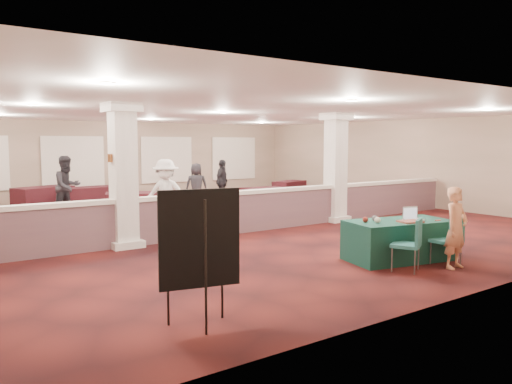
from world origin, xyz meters
TOP-DOWN VIEW (x-y plane):
  - ground at (0.00, 0.00)m, footprint 16.00×16.00m
  - wall_back at (0.00, 8.00)m, footprint 16.00×0.04m
  - wall_front at (0.00, -8.00)m, footprint 16.00×0.04m
  - wall_right at (8.00, 0.00)m, footprint 0.04×16.00m
  - ceiling at (0.00, 0.00)m, footprint 16.00×16.00m
  - partition_wall at (0.00, -1.50)m, footprint 15.60×0.28m
  - column_left at (-3.50, -1.50)m, footprint 0.72×0.72m
  - column_right at (3.00, -1.50)m, footprint 0.72×0.72m
  - sconce_left at (-3.78, -1.50)m, footprint 0.12×0.12m
  - sconce_right at (-3.22, -1.50)m, footprint 0.12×0.12m
  - near_table at (0.50, -5.86)m, footprint 2.24×1.46m
  - conf_chair_main at (0.91, -6.74)m, footprint 0.49×0.49m
  - conf_chair_side at (-0.04, -6.57)m, footprint 0.65×0.65m
  - easel_board at (-4.51, -6.80)m, footprint 1.02×0.59m
  - woman at (0.82, -6.90)m, footprint 0.57×0.40m
  - far_table_front_left at (-5.20, 0.30)m, footprint 1.98×1.16m
  - far_table_front_center at (-1.50, 2.72)m, footprint 2.13×1.59m
  - far_table_front_right at (3.62, 3.00)m, footprint 1.69×0.97m
  - far_table_back_left at (-3.47, 6.50)m, footprint 2.16×1.60m
  - far_table_back_center at (-2.00, 6.09)m, footprint 1.89×1.07m
  - far_table_back_right at (6.50, 4.96)m, footprint 1.77×1.24m
  - attendee_a at (-3.29, 4.00)m, footprint 1.05×0.83m
  - attendee_b at (-1.79, 0.00)m, footprint 1.29×1.20m
  - attendee_c at (2.45, 4.06)m, footprint 1.08×0.98m
  - attendee_d at (1.04, 3.50)m, footprint 0.91×0.75m
  - laptop_base at (0.81, -5.98)m, footprint 0.41×0.32m
  - laptop_screen at (0.84, -5.86)m, footprint 0.35×0.09m
  - screen_glow at (0.83, -5.87)m, footprint 0.32×0.08m
  - knitting at (0.50, -6.13)m, footprint 0.50×0.41m
  - yarn_cream at (-0.10, -5.83)m, footprint 0.12×0.12m
  - yarn_red at (-0.23, -5.63)m, footprint 0.11×0.11m
  - yarn_grey at (0.05, -5.62)m, footprint 0.11×0.11m
  - scissors at (1.12, -6.31)m, footprint 0.13×0.06m

SIDE VIEW (x-z plane):
  - ground at x=0.00m, z-range 0.00..0.00m
  - far_table_back_right at x=6.50m, z-range 0.00..0.65m
  - far_table_front_right at x=3.62m, z-range 0.00..0.65m
  - far_table_back_center at x=-2.00m, z-range 0.00..0.73m
  - far_table_front_left at x=-5.20m, z-range 0.00..0.76m
  - far_table_front_center at x=-1.50m, z-range 0.00..0.78m
  - far_table_back_left at x=-3.47m, z-range 0.00..0.79m
  - near_table at x=0.50m, z-range 0.00..0.79m
  - conf_chair_main at x=0.91m, z-range 0.09..1.04m
  - partition_wall at x=0.00m, z-range 0.02..1.12m
  - conf_chair_side at x=-0.04m, z-range 0.09..1.06m
  - woman at x=0.82m, z-range 0.00..1.52m
  - scissors at x=1.12m, z-range 0.79..0.81m
  - laptop_base at x=0.81m, z-range 0.79..0.81m
  - knitting at x=0.50m, z-range 0.79..0.83m
  - attendee_d at x=1.04m, z-range 0.00..1.62m
  - yarn_red at x=-0.23m, z-range 0.79..0.90m
  - attendee_c at x=2.45m, z-range 0.00..1.70m
  - yarn_grey at x=0.05m, z-range 0.79..0.91m
  - yarn_cream at x=-0.10m, z-range 0.79..0.91m
  - screen_glow at x=0.83m, z-range 0.81..1.02m
  - laptop_screen at x=0.84m, z-range 0.81..1.05m
  - attendee_b at x=-1.79m, z-range 0.00..1.90m
  - attendee_a at x=-3.29m, z-range 0.00..1.93m
  - easel_board at x=-4.51m, z-range 0.24..2.00m
  - wall_back at x=0.00m, z-range 0.00..3.20m
  - wall_front at x=0.00m, z-range 0.00..3.20m
  - wall_right at x=8.00m, z-range 0.00..3.20m
  - column_left at x=-3.50m, z-range 0.04..3.24m
  - column_right at x=3.00m, z-range 0.04..3.24m
  - sconce_left at x=-3.78m, z-range 1.91..2.09m
  - sconce_right at x=-3.22m, z-range 1.91..2.09m
  - ceiling at x=0.00m, z-range 3.19..3.21m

